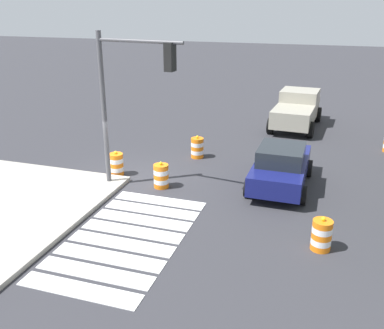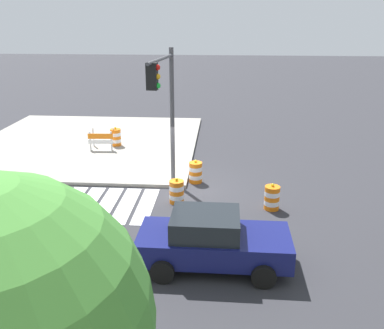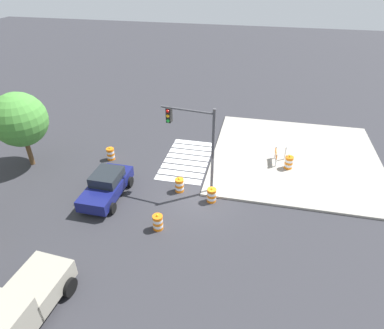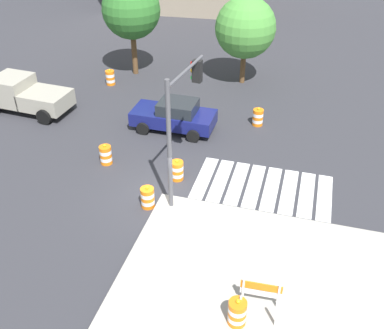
% 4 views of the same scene
% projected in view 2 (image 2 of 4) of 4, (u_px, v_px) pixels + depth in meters
% --- Properties ---
extents(ground_plane, '(120.00, 120.00, 0.00)m').
position_uv_depth(ground_plane, '(186.00, 189.00, 17.74)').
color(ground_plane, '#2D2D33').
extents(sidewalk_corner, '(12.00, 12.00, 0.15)m').
position_uv_depth(sidewalk_corner, '(88.00, 143.00, 23.76)').
color(sidewalk_corner, '#9E998E').
rests_on(sidewalk_corner, ground).
extents(crosswalk_stripes, '(5.85, 3.20, 0.02)m').
position_uv_depth(crosswalk_stripes, '(78.00, 204.00, 16.32)').
color(crosswalk_stripes, silver).
rests_on(crosswalk_stripes, ground).
extents(sports_car, '(4.32, 2.17, 1.63)m').
position_uv_depth(sports_car, '(212.00, 240.00, 12.10)').
color(sports_car, navy).
rests_on(sports_car, ground).
extents(traffic_barrel_near_corner, '(0.56, 0.56, 1.02)m').
position_uv_depth(traffic_barrel_near_corner, '(196.00, 172.00, 18.28)').
color(traffic_barrel_near_corner, orange).
rests_on(traffic_barrel_near_corner, ground).
extents(traffic_barrel_crosswalk_end, '(0.56, 0.56, 1.02)m').
position_uv_depth(traffic_barrel_crosswalk_end, '(49.00, 279.00, 10.95)').
color(traffic_barrel_crosswalk_end, orange).
rests_on(traffic_barrel_crosswalk_end, ground).
extents(traffic_barrel_median_near, '(0.56, 0.56, 1.02)m').
position_uv_depth(traffic_barrel_median_near, '(177.00, 192.00, 16.29)').
color(traffic_barrel_median_near, orange).
rests_on(traffic_barrel_median_near, ground).
extents(traffic_barrel_median_far, '(0.56, 0.56, 1.02)m').
position_uv_depth(traffic_barrel_median_far, '(272.00, 198.00, 15.77)').
color(traffic_barrel_median_far, orange).
rests_on(traffic_barrel_median_far, ground).
extents(traffic_barrel_on_sidewalk, '(0.56, 0.56, 1.02)m').
position_uv_depth(traffic_barrel_on_sidewalk, '(116.00, 137.00, 22.91)').
color(traffic_barrel_on_sidewalk, orange).
rests_on(traffic_barrel_on_sidewalk, sidewalk_corner).
extents(construction_barricade, '(1.30, 0.84, 1.00)m').
position_uv_depth(construction_barricade, '(101.00, 139.00, 22.21)').
color(construction_barricade, silver).
rests_on(construction_barricade, sidewalk_corner).
extents(traffic_light_pole, '(0.62, 3.27, 5.50)m').
position_uv_depth(traffic_light_pole, '(165.00, 97.00, 15.98)').
color(traffic_light_pole, '#4C4C51').
rests_on(traffic_light_pole, sidewalk_corner).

